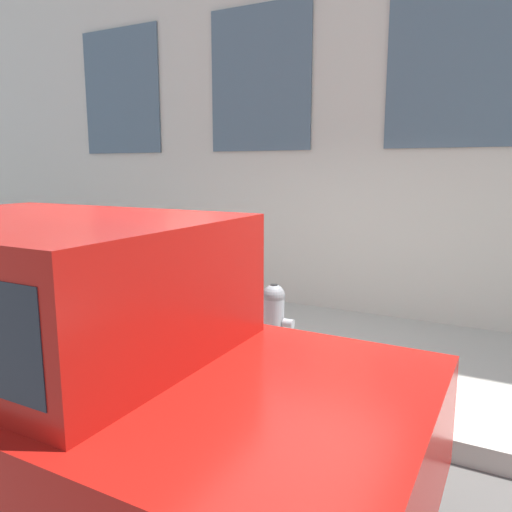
{
  "coord_description": "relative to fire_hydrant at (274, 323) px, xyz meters",
  "views": [
    {
      "loc": [
        -3.55,
        -2.07,
        2.11
      ],
      "look_at": [
        0.83,
        0.27,
        1.22
      ],
      "focal_mm": 35.0,
      "sensor_mm": 36.0,
      "label": 1
    }
  ],
  "objects": [
    {
      "name": "sidewalk",
      "position": [
        0.7,
        0.0,
        -0.5
      ],
      "size": [
        2.81,
        60.0,
        0.18
      ],
      "color": "#B2ADA3",
      "rests_on": "ground_plane"
    },
    {
      "name": "ground_plane",
      "position": [
        -0.7,
        0.0,
        -0.59
      ],
      "size": [
        80.0,
        80.0,
        0.0
      ],
      "primitive_type": "plane",
      "color": "#514F4C"
    },
    {
      "name": "person",
      "position": [
        0.25,
        0.54,
        0.29
      ],
      "size": [
        0.28,
        0.19,
        1.16
      ],
      "rotation": [
        0.0,
        0.0,
        -2.01
      ],
      "color": "#232328",
      "rests_on": "sidewalk"
    },
    {
      "name": "parked_car_red_near",
      "position": [
        -2.19,
        0.57,
        0.38
      ],
      "size": [
        1.92,
        4.76,
        1.8
      ],
      "color": "black",
      "rests_on": "ground_plane"
    },
    {
      "name": "fire_hydrant",
      "position": [
        0.0,
        0.0,
        0.0
      ],
      "size": [
        0.28,
        0.41,
        0.8
      ],
      "color": "gray",
      "rests_on": "sidewalk"
    }
  ]
}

